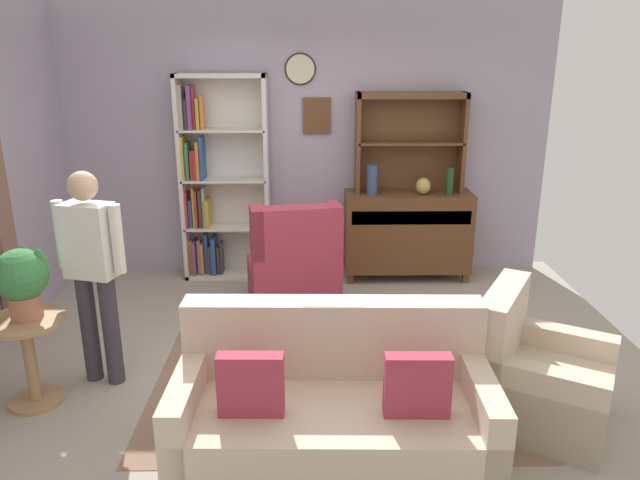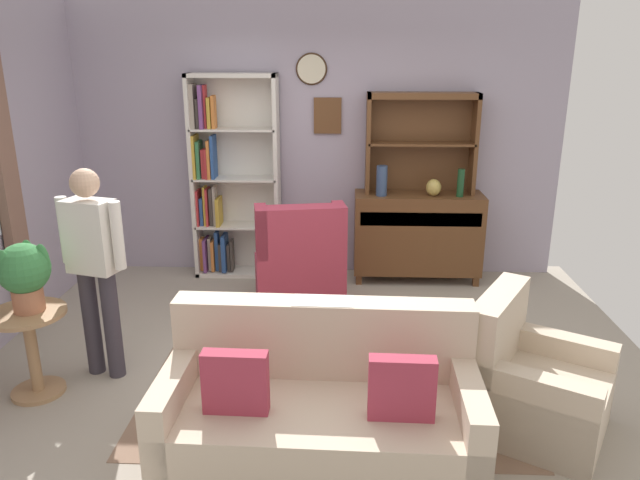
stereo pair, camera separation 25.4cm
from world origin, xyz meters
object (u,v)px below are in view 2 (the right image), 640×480
at_px(bookshelf, 227,181).
at_px(vase_round, 434,187).
at_px(armchair_floral, 533,387).
at_px(book_stack, 342,320).
at_px(potted_plant_large, 24,272).
at_px(coffee_table, 346,334).
at_px(vase_tall, 382,181).
at_px(plant_stand, 31,343).
at_px(sideboard, 417,233).
at_px(bottle_wine, 461,183).
at_px(person_reading, 94,259).
at_px(sideboard_hutch, 421,129).
at_px(couch_floral, 320,413).
at_px(wingback_chair, 299,271).

xyz_separation_m(bookshelf, vase_round, (2.10, -0.15, -0.01)).
relative_size(armchair_floral, book_stack, 5.61).
height_order(potted_plant_large, coffee_table, potted_plant_large).
distance_m(vase_tall, plant_stand, 3.45).
height_order(bookshelf, plant_stand, bookshelf).
distance_m(sideboard, bottle_wine, 0.68).
height_order(vase_tall, plant_stand, vase_tall).
bearing_deg(person_reading, coffee_table, 0.44).
height_order(vase_tall, armchair_floral, vase_tall).
distance_m(bookshelf, armchair_floral, 3.68).
distance_m(plant_stand, person_reading, 0.71).
bearing_deg(plant_stand, coffee_table, 7.92).
relative_size(bottle_wine, armchair_floral, 0.27).
relative_size(sideboard_hutch, coffee_table, 1.38).
bearing_deg(bookshelf, potted_plant_large, -111.00).
bearing_deg(couch_floral, sideboard_hutch, 73.89).
xyz_separation_m(sideboard_hutch, plant_stand, (-2.91, -2.44, -1.17)).
distance_m(sideboard, vase_round, 0.52).
bearing_deg(coffee_table, couch_floral, -99.29).
height_order(vase_tall, potted_plant_large, vase_tall).
bearing_deg(wingback_chair, coffee_table, -69.90).
xyz_separation_m(sideboard, sideboard_hutch, (0.00, 0.11, 1.05)).
bearing_deg(book_stack, sideboard_hutch, 70.18).
distance_m(sideboard, sideboard_hutch, 1.06).
height_order(bottle_wine, couch_floral, bottle_wine).
relative_size(bookshelf, armchair_floral, 2.00).
distance_m(couch_floral, potted_plant_large, 2.19).
bearing_deg(bottle_wine, book_stack, -120.99).
height_order(wingback_chair, plant_stand, wingback_chair).
height_order(armchair_floral, wingback_chair, wingback_chair).
height_order(bookshelf, vase_round, bookshelf).
height_order(vase_round, person_reading, person_reading).
bearing_deg(vase_round, bookshelf, 175.90).
xyz_separation_m(armchair_floral, person_reading, (-2.97, 0.55, 0.62)).
distance_m(vase_round, person_reading, 3.31).
distance_m(bookshelf, sideboard_hutch, 2.05).
bearing_deg(vase_tall, person_reading, -137.45).
xyz_separation_m(bookshelf, bottle_wine, (2.36, -0.17, 0.04)).
relative_size(sideboard, armchair_floral, 1.24).
height_order(vase_round, bottle_wine, bottle_wine).
xyz_separation_m(person_reading, coffee_table, (1.79, 0.01, -0.55)).
distance_m(bookshelf, vase_tall, 1.59).
distance_m(bookshelf, sideboard, 2.04).
xyz_separation_m(couch_floral, potted_plant_large, (-2.01, 0.65, 0.60)).
xyz_separation_m(bookshelf, couch_floral, (1.09, -3.04, -0.71)).
distance_m(vase_round, book_stack, 2.21).
relative_size(bookshelf, vase_round, 12.35).
distance_m(sideboard, person_reading, 3.27).
height_order(bookshelf, person_reading, bookshelf).
bearing_deg(sideboard, book_stack, -110.81).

